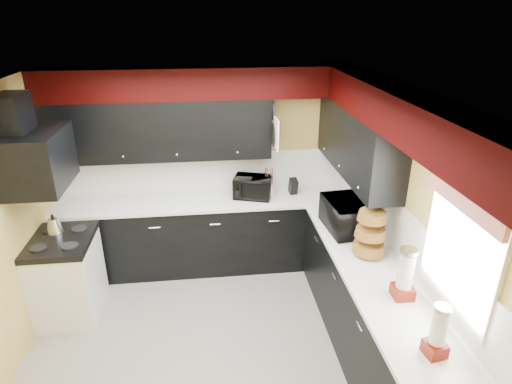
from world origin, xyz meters
TOP-DOWN VIEW (x-y plane):
  - ground at (0.00, 0.00)m, footprint 3.60×3.60m
  - wall_back at (0.00, 1.80)m, footprint 3.60×0.06m
  - wall_right at (1.80, 0.00)m, footprint 0.06×3.60m
  - ceiling at (0.00, 0.00)m, footprint 3.60×3.60m
  - cab_back at (0.00, 1.50)m, footprint 3.60×0.60m
  - cab_right at (1.50, -0.30)m, footprint 0.60×3.00m
  - counter_back at (0.00, 1.50)m, footprint 3.62×0.64m
  - counter_right at (1.50, -0.30)m, footprint 0.64×3.02m
  - splash_back at (0.00, 1.79)m, footprint 3.60×0.02m
  - splash_right at (1.79, 0.00)m, footprint 0.02×3.60m
  - upper_back at (-0.50, 1.62)m, footprint 2.60×0.35m
  - upper_right at (1.62, 0.90)m, footprint 0.35×1.80m
  - soffit_back at (0.00, 1.62)m, footprint 3.60×0.36m
  - soffit_right at (1.62, -0.18)m, footprint 0.36×3.24m
  - stove at (-1.50, 0.75)m, footprint 0.60×0.75m
  - cooktop at (-1.50, 0.75)m, footprint 0.62×0.77m
  - hood at (-1.55, 0.75)m, footprint 0.50×0.78m
  - hood_duct at (-1.68, 0.75)m, footprint 0.24×0.40m
  - window at (1.79, -0.90)m, footprint 0.03×0.86m
  - valance at (1.73, -0.90)m, footprint 0.04×0.88m
  - pan_top at (0.82, 1.55)m, footprint 0.03×0.22m
  - pan_mid at (0.82, 1.42)m, footprint 0.03×0.28m
  - pan_low at (0.82, 1.68)m, footprint 0.03×0.24m
  - cut_board at (0.83, 1.30)m, footprint 0.03×0.26m
  - baskets at (1.52, 0.05)m, footprint 0.27×0.27m
  - deco_plate at (1.77, -0.35)m, footprint 0.03×0.24m
  - toaster_oven at (0.58, 1.52)m, footprint 0.54×0.49m
  - microwave at (1.46, 0.57)m, footprint 0.45×0.62m
  - utensil_crock at (0.78, 1.53)m, footprint 0.17×0.17m
  - knife_block at (1.10, 1.55)m, footprint 0.10×0.13m
  - kettle at (-1.59, 0.90)m, footprint 0.22×0.22m
  - dispenser_a at (1.56, -0.61)m, footprint 0.16×0.16m
  - dispenser_b at (1.51, -1.23)m, footprint 0.15×0.15m

SIDE VIEW (x-z plane):
  - ground at x=0.00m, z-range 0.00..0.00m
  - stove at x=-1.50m, z-range 0.00..0.86m
  - cab_back at x=0.00m, z-range 0.00..0.90m
  - cab_right at x=1.50m, z-range 0.00..0.90m
  - cooktop at x=-1.50m, z-range 0.86..0.92m
  - counter_back at x=0.00m, z-range 0.90..0.94m
  - counter_right at x=1.50m, z-range 0.90..0.94m
  - kettle at x=-1.59m, z-range 0.92..1.07m
  - utensil_crock at x=0.78m, z-range 0.94..1.08m
  - knife_block at x=1.10m, z-range 0.94..1.14m
  - toaster_oven at x=0.58m, z-range 0.94..1.20m
  - microwave at x=1.46m, z-range 0.94..1.26m
  - dispenser_b at x=1.51m, z-range 0.94..1.30m
  - dispenser_a at x=1.56m, z-range 0.94..1.37m
  - baskets at x=1.52m, z-range 0.93..1.43m
  - splash_back at x=0.00m, z-range 0.94..1.44m
  - splash_right at x=1.79m, z-range 0.94..1.44m
  - wall_back at x=0.00m, z-range 0.00..2.50m
  - wall_right at x=1.80m, z-range 0.00..2.50m
  - window at x=1.79m, z-range 1.07..2.03m
  - pan_low at x=0.82m, z-range 1.51..1.93m
  - pan_mid at x=0.82m, z-range 1.52..1.98m
  - hood at x=-1.55m, z-range 1.50..2.06m
  - upper_back at x=-0.50m, z-range 1.45..2.15m
  - upper_right at x=1.62m, z-range 1.45..2.15m
  - cut_board at x=0.83m, z-range 1.62..1.98m
  - valance at x=1.73m, z-range 1.85..2.05m
  - pan_top at x=0.82m, z-range 1.80..2.20m
  - hood_duct at x=-1.68m, z-range 2.00..2.40m
  - deco_plate at x=1.77m, z-range 2.13..2.37m
  - soffit_back at x=0.00m, z-range 2.15..2.50m
  - soffit_right at x=1.62m, z-range 2.15..2.50m
  - ceiling at x=0.00m, z-range 2.47..2.53m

